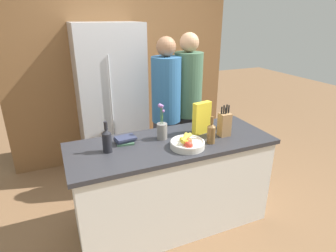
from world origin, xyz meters
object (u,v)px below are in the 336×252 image
Objects in this scene: knife_block at (224,124)px; refrigerator at (111,101)px; flower_vase at (162,129)px; coffee_mug at (223,124)px; bottle_oil at (211,133)px; book_stack at (125,140)px; person_at_sink at (166,108)px; cereal_box at (202,118)px; person_in_blue at (188,102)px; fruit_bowl at (187,143)px; bottle_vinegar at (107,140)px.

refrigerator is at bearing 118.76° from knife_block.
flower_vase reaches higher than knife_block.
coffee_mug is 0.41× the size of bottle_oil.
flower_vase is at bearing -7.89° from book_stack.
bottle_oil is at bearing -69.24° from refrigerator.
refrigerator is at bearing 116.46° from person_at_sink.
coffee_mug is (0.09, 0.16, -0.07)m from knife_block.
book_stack is 0.80m from person_at_sink.
cereal_box is 0.63m from person_in_blue.
refrigerator is 9.83× the size of book_stack.
person_in_blue is at bearing -0.80° from person_at_sink.
coffee_mug is (0.87, -1.26, -0.01)m from refrigerator.
knife_block is at bearing -63.06° from person_in_blue.
fruit_bowl is 1.11× the size of bottle_vinegar.
flower_vase is at bearing 164.17° from knife_block.
fruit_bowl is (0.33, -1.52, -0.01)m from refrigerator.
fruit_bowl is 0.38m from cereal_box.
person_at_sink is at bearing 113.01° from knife_block.
person_at_sink is at bearing -56.01° from refrigerator.
bottle_vinegar is (-0.90, 0.19, 0.01)m from bottle_oil.
knife_block is at bearing -15.83° from flower_vase.
cereal_box is at bearing 2.63° from bottle_vinegar.
person_at_sink reaches higher than cereal_box.
bottle_vinegar reaches higher than bottle_oil.
bottle_vinegar reaches higher than fruit_bowl.
coffee_mug is (0.53, 0.26, 0.00)m from fruit_bowl.
person_in_blue reaches higher than book_stack.
person_in_blue is (0.56, 0.58, 0.04)m from flower_vase.
refrigerator is at bearing 115.34° from cereal_box.
cereal_box reaches higher than knife_block.
refrigerator is 1.07× the size of person_at_sink.
bottle_vinegar is (-0.66, 0.20, 0.07)m from fruit_bowl.
knife_block is at bearing -4.90° from bottle_vinegar.
bottle_vinegar is 0.15× the size of person_in_blue.
person_at_sink is 0.29m from person_in_blue.
person_in_blue reaches higher than bottle_vinegar.
knife_block is 1.11m from bottle_vinegar.
person_in_blue reaches higher than flower_vase.
flower_vase is 1.78× the size of book_stack.
bottle_oil is 0.92× the size of bottle_vinegar.
refrigerator is 5.53× the size of flower_vase.
fruit_bowl is 0.69m from bottle_vinegar.
flower_vase is at bearing -108.13° from person_in_blue.
bottle_vinegar is (-0.53, -0.07, 0.01)m from flower_vase.
fruit_bowl is at bearing -138.76° from cereal_box.
person_in_blue is at bearing 91.04° from knife_block.
cereal_box is (0.27, 0.24, 0.12)m from fruit_bowl.
book_stack is at bearing 156.78° from bottle_oil.
refrigerator is 1.36m from bottle_vinegar.
refrigerator reaches higher than book_stack.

